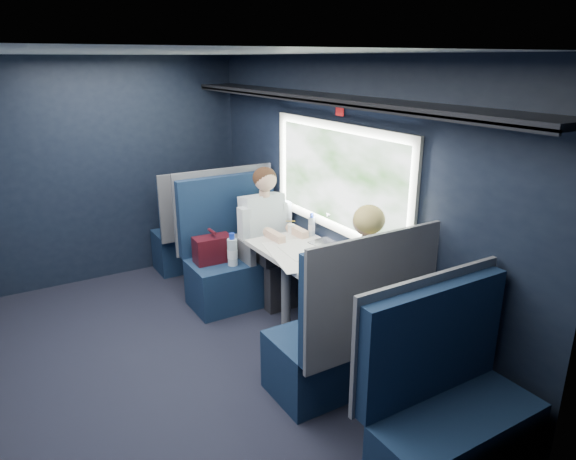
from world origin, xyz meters
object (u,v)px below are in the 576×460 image
woman (362,281)px  bottle_small (312,226)px  table (302,260)px  man (268,230)px  seat_row_front (202,233)px  cup (291,229)px  seat_bay_near (236,258)px  seat_bay_far (347,338)px  seat_row_back (448,413)px  laptop (335,237)px

woman → bottle_small: (0.23, 1.01, 0.10)m
table → man: man is taller
seat_row_front → cup: 1.45m
seat_bay_near → man: size_ratio=0.95×
table → seat_bay_near: 0.93m
seat_bay_far → seat_row_back: size_ratio=1.09×
woman → cup: bearing=85.0°
seat_bay_near → seat_bay_far: 1.75m
cup → seat_bay_far: bearing=-105.0°
seat_bay_near → woman: size_ratio=0.95×
seat_bay_near → bottle_small: (0.49, -0.57, 0.41)m
table → cup: cup is taller
table → bottle_small: 0.45m
seat_bay_near → seat_bay_far: same height
seat_row_back → bottle_small: size_ratio=5.60×
seat_row_back → laptop: 1.91m
woman → cup: 1.15m
seat_row_front → laptop: seat_row_front is taller
seat_bay_near → bottle_small: seat_bay_near is taller
man → cup: man is taller
woman → bottle_small: 1.04m
seat_row_back → man: size_ratio=0.88×
seat_row_front → bottle_small: seat_row_front is taller
woman → laptop: woman is taller
seat_bay_near → woman: 1.63m
seat_row_front → man: bearing=-77.2°
seat_bay_far → laptop: 1.09m
table → man: 0.70m
seat_bay_far → bottle_small: bearing=67.8°
woman → bottle_small: bearing=77.1°
seat_bay_far → man: (0.25, 1.57, 0.30)m
table → seat_bay_near: (-0.20, 0.87, -0.24)m
laptop → bottle_small: bearing=98.1°
seat_bay_near → seat_row_front: 0.92m
seat_row_back → man: 2.53m
woman → bottle_small: size_ratio=6.39×
seat_row_back → woman: (0.25, 1.09, 0.32)m
seat_bay_near → bottle_small: 0.86m
woman → bottle_small: woman is taller
bottle_small → woman: bearing=-102.9°
woman → man: bearing=90.0°
seat_bay_far → woman: bearing=33.8°
seat_bay_near → man: bearing=-33.3°
man → cup: 0.28m
seat_bay_far → cup: size_ratio=15.04×
seat_bay_near → laptop: seat_bay_near is taller
seat_row_front → laptop: size_ratio=3.23×
seat_bay_far → seat_row_back: 0.92m
seat_bay_near → seat_row_back: (0.01, -2.67, -0.01)m
table → bottle_small: size_ratio=4.83×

